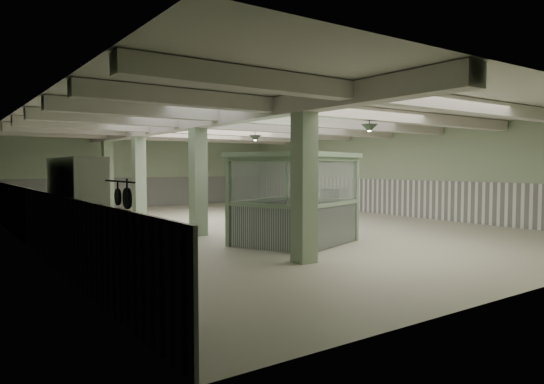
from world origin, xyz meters
TOP-DOWN VIEW (x-y plane):
  - floor at (0.00, 0.00)m, footprint 20.00×20.00m
  - ceiling at (0.00, 0.00)m, footprint 14.00×20.00m
  - wall_back at (0.00, 10.00)m, footprint 14.00×0.02m
  - wall_left at (-7.00, 0.00)m, footprint 0.02×20.00m
  - wall_right at (7.00, 0.00)m, footprint 0.02×20.00m
  - wainscot_left at (-6.97, 0.00)m, footprint 0.05×19.90m
  - wainscot_right at (6.97, 0.00)m, footprint 0.05×19.90m
  - wainscot_back at (0.00, 9.97)m, footprint 13.90×0.05m
  - girder at (-2.50, 0.00)m, footprint 0.45×19.90m
  - beam_a at (0.00, -7.50)m, footprint 13.90×0.35m
  - beam_b at (0.00, -5.00)m, footprint 13.90×0.35m
  - beam_c at (0.00, -2.50)m, footprint 13.90×0.35m
  - beam_d at (0.00, 0.00)m, footprint 13.90×0.35m
  - beam_e at (0.00, 2.50)m, footprint 13.90×0.35m
  - beam_f at (0.00, 5.00)m, footprint 13.90×0.35m
  - beam_g at (0.00, 7.50)m, footprint 13.90×0.35m
  - column_a at (-2.50, -6.00)m, footprint 0.42×0.42m
  - column_b at (-2.50, -1.00)m, footprint 0.42×0.42m
  - column_c at (-2.50, 4.00)m, footprint 0.42×0.42m
  - column_d at (-2.50, 8.00)m, footprint 0.42×0.42m
  - hook_rail at (-6.93, -7.60)m, footprint 0.02×1.20m
  - pendant_front at (0.50, -5.00)m, footprint 0.44×0.44m
  - pendant_mid at (0.50, 0.50)m, footprint 0.44×0.44m
  - pendant_back at (0.50, 5.50)m, footprint 0.44×0.44m
  - prep_counter at (-6.54, -5.69)m, footprint 0.87×4.99m
  - pitcher_near at (-6.62, -5.18)m, footprint 0.19×0.22m
  - pitcher_far at (-6.38, -6.88)m, footprint 0.23×0.25m
  - veg_colander at (-6.58, -7.84)m, footprint 0.51×0.51m
  - orange_bowl at (-6.53, -5.88)m, footprint 0.29×0.29m
  - skillet_near at (-6.88, -7.76)m, footprint 0.04×0.28m
  - skillet_far at (-6.88, -7.37)m, footprint 0.03×0.23m
  - walkin_cooler at (-6.62, -4.00)m, footprint 1.05×2.45m
  - guard_booth at (-1.09, -3.86)m, footprint 3.70×3.43m
  - filing_cabinet at (0.66, -3.46)m, footprint 0.61×0.75m

SIDE VIEW (x-z plane):
  - floor at x=0.00m, z-range 0.00..0.00m
  - prep_counter at x=-6.54m, z-range 0.01..0.92m
  - filing_cabinet at x=0.66m, z-range 0.00..1.42m
  - wainscot_left at x=-6.97m, z-range 0.00..1.50m
  - wainscot_right at x=6.97m, z-range 0.00..1.50m
  - wainscot_back at x=0.00m, z-range 0.00..1.50m
  - orange_bowl at x=-6.53m, z-range 0.90..1.00m
  - veg_colander at x=-6.58m, z-range 0.90..1.09m
  - pitcher_far at x=-6.38m, z-range 0.90..1.16m
  - pitcher_near at x=-6.62m, z-range 0.90..1.18m
  - walkin_cooler at x=-6.62m, z-range 0.00..2.25m
  - skillet_near at x=-6.88m, z-range 1.49..1.77m
  - skillet_far at x=-6.88m, z-range 1.51..1.75m
  - guard_booth at x=-1.09m, z-range 0.45..2.86m
  - wall_back at x=0.00m, z-range 0.00..3.60m
  - wall_left at x=-7.00m, z-range 0.00..3.60m
  - wall_right at x=7.00m, z-range 0.00..3.60m
  - column_a at x=-2.50m, z-range 0.00..3.60m
  - column_b at x=-2.50m, z-range 0.00..3.60m
  - column_c at x=-2.50m, z-range 0.00..3.60m
  - column_d at x=-2.50m, z-range 0.00..3.60m
  - hook_rail at x=-6.93m, z-range 1.84..1.86m
  - pendant_front at x=0.50m, z-range 2.94..3.16m
  - pendant_mid at x=0.50m, z-range 2.94..3.16m
  - pendant_back at x=0.50m, z-range 2.94..3.16m
  - girder at x=-2.50m, z-range 3.18..3.58m
  - beam_a at x=0.00m, z-range 3.26..3.58m
  - beam_b at x=0.00m, z-range 3.26..3.58m
  - beam_c at x=0.00m, z-range 3.26..3.58m
  - beam_d at x=0.00m, z-range 3.26..3.58m
  - beam_e at x=0.00m, z-range 3.26..3.58m
  - beam_f at x=0.00m, z-range 3.26..3.58m
  - beam_g at x=0.00m, z-range 3.26..3.58m
  - ceiling at x=0.00m, z-range 3.59..3.61m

